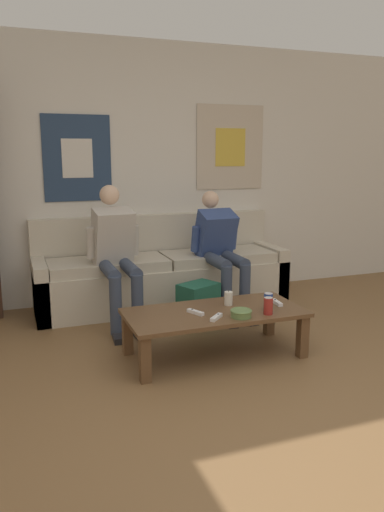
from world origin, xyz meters
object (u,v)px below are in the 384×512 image
Objects in this scene: game_controller_far_center at (216,317)px; coffee_table at (214,317)px; backpack at (199,306)px; game_controller_near_left at (195,312)px; couch at (162,275)px; person_seated_adult at (116,250)px; drink_can_blue at (268,301)px; pillar_candle at (228,298)px; game_controller_near_right at (277,302)px; ceramic_bowl at (241,313)px; drink_can_red at (268,306)px; person_seated_teen at (220,247)px.

coffee_table is at bearing 71.15° from game_controller_far_center.
coffee_table is at bearing -101.16° from backpack.
couch is at bearing 82.93° from game_controller_near_left.
person_seated_adult reaches higher than coffee_table.
game_controller_near_left is at bearing 170.42° from drink_can_blue.
person_seated_adult reaches higher than game_controller_far_center.
pillar_candle is at bearing 138.69° from drink_can_blue.
pillar_candle is (0.67, -0.90, -0.25)m from person_seated_adult.
game_controller_near_left is 0.67m from game_controller_near_right.
ceramic_bowl is at bearing -154.71° from game_controller_near_right.
drink_can_blue is (0.37, -1.48, 0.11)m from couch.
person_seated_adult reaches higher than couch.
game_controller_near_left is (-0.17, -1.39, 0.06)m from couch.
drink_can_red is (0.20, -0.85, 0.23)m from backpack.
pillar_candle is at bearing -109.53° from person_seated_teen.
drink_can_blue is at bearing -71.21° from backpack.
backpack reaches higher than game_controller_near_right.
game_controller_far_center is (-0.39, 0.03, -0.05)m from drink_can_red.
ceramic_bowl is 1.24× the size of drink_can_red.
person_seated_adult is 9.68× the size of drink_can_red.
person_seated_adult is at bearing 135.57° from game_controller_near_right.
coffee_table is at bearing -115.34° from person_seated_teen.
coffee_table is at bearing 148.15° from drink_can_red.
person_seated_adult is 0.87m from backpack.
person_seated_adult is 1.11m from game_controller_near_left.
game_controller_far_center is (-0.54, -1.18, -0.25)m from person_seated_teen.
backpack is 3.06× the size of game_controller_far_center.
game_controller_near_right is at bearing -88.10° from person_seated_teen.
person_seated_adult is at bearing -144.49° from couch.
pillar_candle reaches higher than ceramic_bowl.
game_controller_near_left is (-0.63, -1.02, -0.25)m from person_seated_teen.
person_seated_adult reaches higher than backpack.
drink_can_blue reaches higher than game_controller_near_right.
backpack is at bearing 66.78° from game_controller_near_left.
game_controller_near_left and game_controller_far_center have the same top height.
ceramic_bowl is (0.12, -0.20, 0.08)m from coffee_table.
game_controller_near_left is (0.36, -1.01, -0.29)m from person_seated_adult.
game_controller_near_left is at bearing -113.22° from backpack.
couch is 16.71× the size of game_controller_near_right.
pillar_candle is 0.80× the size of game_controller_near_left.
game_controller_near_left is at bearing 158.87° from drink_can_red.
coffee_table is 0.41m from drink_can_blue.
game_controller_near_left is at bearing -97.07° from couch.
coffee_table is 1.16m from person_seated_teen.
ceramic_bowl is 0.43m from game_controller_near_right.
person_seated_teen is 7.73× the size of game_controller_near_left.
pillar_candle is at bearing -53.46° from person_seated_adult.
coffee_table is 8.91× the size of game_controller_near_right.
pillar_candle is (0.14, -1.28, 0.10)m from couch.
person_seated_adult is 9.68× the size of drink_can_blue.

